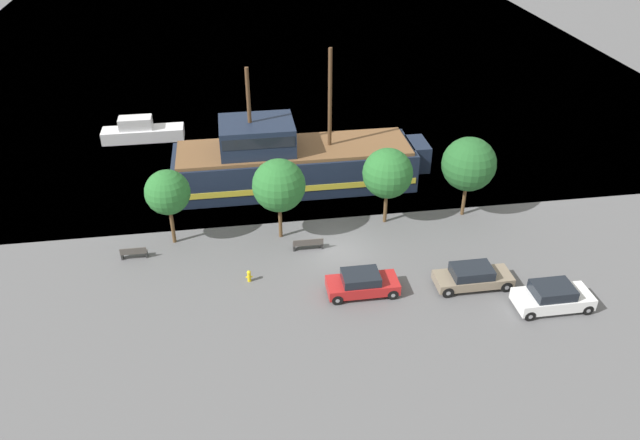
{
  "coord_description": "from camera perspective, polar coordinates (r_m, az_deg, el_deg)",
  "views": [
    {
      "loc": [
        -6.12,
        -32.7,
        22.92
      ],
      "look_at": [
        -0.85,
        2.0,
        1.2
      ],
      "focal_mm": 35.0,
      "sensor_mm": 36.0,
      "label": 1
    }
  ],
  "objects": [
    {
      "name": "ground_plane",
      "position": [
        40.4,
        1.62,
        -2.83
      ],
      "size": [
        160.0,
        160.0,
        0.0
      ],
      "primitive_type": "plane",
      "color": "#5B5B5E"
    },
    {
      "name": "water_surface",
      "position": [
        80.29,
        -4.04,
        15.08
      ],
      "size": [
        80.0,
        80.0,
        0.0
      ],
      "primitive_type": "plane",
      "color": "slate",
      "rests_on": "ground"
    },
    {
      "name": "pirate_ship",
      "position": [
        47.17,
        -2.66,
        5.36
      ],
      "size": [
        19.24,
        5.29,
        10.47
      ],
      "color": "#192338",
      "rests_on": "water_surface"
    },
    {
      "name": "moored_boat_dockside",
      "position": [
        57.34,
        -16.0,
        7.79
      ],
      "size": [
        7.0,
        1.88,
        2.13
      ],
      "color": "silver",
      "rests_on": "water_surface"
    },
    {
      "name": "parked_car_curb_front",
      "position": [
        37.73,
        20.5,
        -6.61
      ],
      "size": [
        4.31,
        1.97,
        1.54
      ],
      "color": "white",
      "rests_on": "ground_plane"
    },
    {
      "name": "parked_car_curb_mid",
      "position": [
        38.04,
        13.77,
        -5.06
      ],
      "size": [
        4.56,
        1.82,
        1.4
      ],
      "color": "#7F705B",
      "rests_on": "ground_plane"
    },
    {
      "name": "parked_car_curb_rear",
      "position": [
        36.52,
        3.86,
        -5.8
      ],
      "size": [
        4.16,
        1.86,
        1.43
      ],
      "color": "#B21E1E",
      "rests_on": "ground_plane"
    },
    {
      "name": "fire_hydrant",
      "position": [
        37.77,
        -6.51,
        -5.07
      ],
      "size": [
        0.42,
        0.25,
        0.76
      ],
      "color": "yellow",
      "rests_on": "ground_plane"
    },
    {
      "name": "bench_promenade_east",
      "position": [
        41.17,
        -16.66,
        -2.87
      ],
      "size": [
        1.63,
        0.45,
        0.85
      ],
      "color": "#4C4742",
      "rests_on": "ground_plane"
    },
    {
      "name": "bench_promenade_west",
      "position": [
        40.26,
        -1.09,
        -2.18
      ],
      "size": [
        1.96,
        0.45,
        0.85
      ],
      "color": "#4C4742",
      "rests_on": "ground_plane"
    },
    {
      "name": "tree_row_east",
      "position": [
        40.45,
        -13.77,
        2.46
      ],
      "size": [
        2.88,
        2.88,
        5.2
      ],
      "color": "brown",
      "rests_on": "ground_plane"
    },
    {
      "name": "tree_row_mideast",
      "position": [
        39.9,
        -3.78,
        3.17
      ],
      "size": [
        3.44,
        3.44,
        5.61
      ],
      "color": "brown",
      "rests_on": "ground_plane"
    },
    {
      "name": "tree_row_midwest",
      "position": [
        41.78,
        6.2,
        4.26
      ],
      "size": [
        3.38,
        3.38,
        5.46
      ],
      "color": "brown",
      "rests_on": "ground_plane"
    },
    {
      "name": "tree_row_west",
      "position": [
        43.51,
        13.46,
        4.99
      ],
      "size": [
        3.69,
        3.69,
        5.81
      ],
      "color": "brown",
      "rests_on": "ground_plane"
    }
  ]
}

